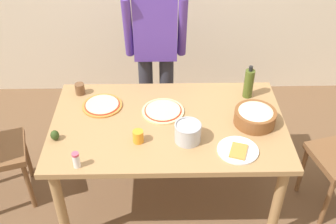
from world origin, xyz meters
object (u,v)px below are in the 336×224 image
(person_cook, at_px, (156,46))
(cup_small_brown, at_px, (80,89))
(pizza_raw_on_board, at_px, (163,111))
(pizza_cooked_on_tray, at_px, (102,105))
(avocado, at_px, (55,135))
(plate_with_slice, at_px, (238,150))
(popcorn_bowl, at_px, (255,116))
(dining_table, at_px, (168,132))
(steel_pot, at_px, (188,132))
(olive_oil_bottle, at_px, (249,83))
(salt_shaker, at_px, (76,160))
(cup_orange, at_px, (138,136))

(person_cook, height_order, cup_small_brown, person_cook)
(pizza_raw_on_board, relative_size, cup_small_brown, 3.52)
(pizza_cooked_on_tray, xyz_separation_m, avocado, (-0.26, -0.35, 0.03))
(plate_with_slice, bearing_deg, avocado, 173.39)
(pizza_cooked_on_tray, height_order, plate_with_slice, plate_with_slice)
(popcorn_bowl, bearing_deg, person_cook, 131.00)
(dining_table, distance_m, popcorn_bowl, 0.61)
(dining_table, xyz_separation_m, steel_pot, (0.12, -0.19, 0.16))
(steel_pot, height_order, avocado, steel_pot)
(steel_pot, bearing_deg, dining_table, 123.44)
(pizza_cooked_on_tray, height_order, avocado, avocado)
(olive_oil_bottle, bearing_deg, steel_pot, -134.08)
(steel_pot, bearing_deg, person_cook, 102.52)
(person_cook, xyz_separation_m, salt_shaker, (-0.47, -1.17, -0.13))
(steel_pot, bearing_deg, plate_with_slice, -19.95)
(plate_with_slice, distance_m, steel_pot, 0.33)
(dining_table, bearing_deg, avocado, -167.51)
(pizza_raw_on_board, height_order, steel_pot, steel_pot)
(dining_table, bearing_deg, pizza_raw_on_board, 106.11)
(pizza_cooked_on_tray, bearing_deg, person_cook, 55.76)
(person_cook, height_order, avocado, person_cook)
(salt_shaker, xyz_separation_m, avocado, (-0.18, 0.25, -0.02))
(dining_table, relative_size, cup_orange, 18.82)
(pizza_cooked_on_tray, xyz_separation_m, cup_small_brown, (-0.18, 0.16, 0.03))
(plate_with_slice, height_order, cup_orange, cup_orange)
(olive_oil_bottle, xyz_separation_m, avocado, (-1.33, -0.46, -0.08))
(dining_table, xyz_separation_m, cup_orange, (-0.20, -0.19, 0.13))
(person_cook, distance_m, olive_oil_bottle, 0.82)
(plate_with_slice, bearing_deg, olive_oil_bottle, 74.96)
(person_cook, distance_m, salt_shaker, 1.26)
(dining_table, relative_size, salt_shaker, 15.09)
(plate_with_slice, xyz_separation_m, olive_oil_bottle, (0.16, 0.60, 0.11))
(pizza_cooked_on_tray, distance_m, popcorn_bowl, 1.08)
(plate_with_slice, bearing_deg, cup_orange, 170.52)
(person_cook, bearing_deg, pizza_cooked_on_tray, -124.24)
(dining_table, height_order, person_cook, person_cook)
(pizza_cooked_on_tray, relative_size, olive_oil_bottle, 1.12)
(cup_orange, relative_size, cup_small_brown, 1.00)
(pizza_raw_on_board, xyz_separation_m, steel_pot, (0.16, -0.30, 0.06))
(dining_table, height_order, cup_orange, cup_orange)
(dining_table, distance_m, person_cook, 0.81)
(pizza_cooked_on_tray, bearing_deg, avocado, -126.62)
(person_cook, distance_m, pizza_raw_on_board, 0.66)
(person_cook, xyz_separation_m, plate_with_slice, (0.52, -1.05, -0.17))
(pizza_cooked_on_tray, relative_size, cup_small_brown, 3.37)
(person_cook, xyz_separation_m, pizza_raw_on_board, (0.05, -0.64, -0.17))
(pizza_cooked_on_tray, xyz_separation_m, popcorn_bowl, (1.06, -0.21, 0.05))
(plate_with_slice, distance_m, popcorn_bowl, 0.32)
(person_cook, relative_size, salt_shaker, 15.28)
(plate_with_slice, distance_m, olive_oil_bottle, 0.63)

